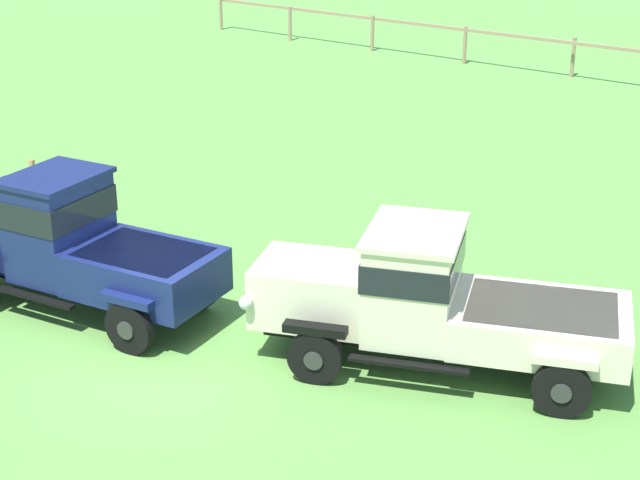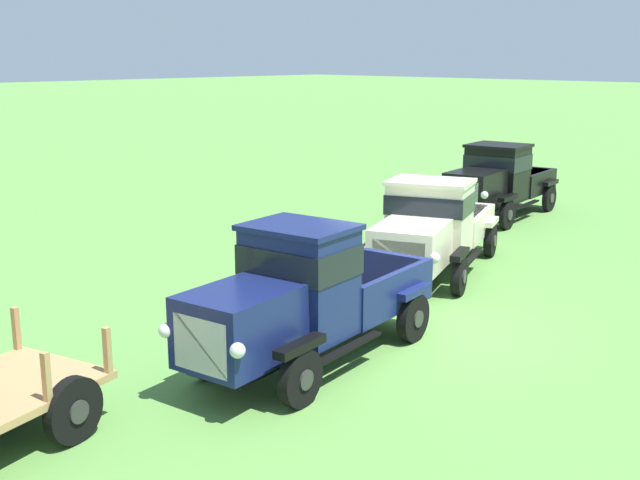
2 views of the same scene
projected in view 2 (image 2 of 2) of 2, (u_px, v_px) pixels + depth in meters
The scene contains 4 objects.
ground_plane at pixel (421, 330), 13.54m from camera, with size 240.00×240.00×0.00m, color #5B9342.
vintage_truck_second_in_line at pixel (308, 294), 11.88m from camera, with size 5.04×2.42×2.18m.
vintage_truck_midrow_center at pixel (432, 226), 16.88m from camera, with size 5.46×3.45×2.03m.
vintage_truck_far_side at pixel (499, 180), 22.56m from camera, with size 5.12×2.45×2.11m.
Camera 2 is at (-10.40, -7.72, 4.56)m, focal length 45.00 mm.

